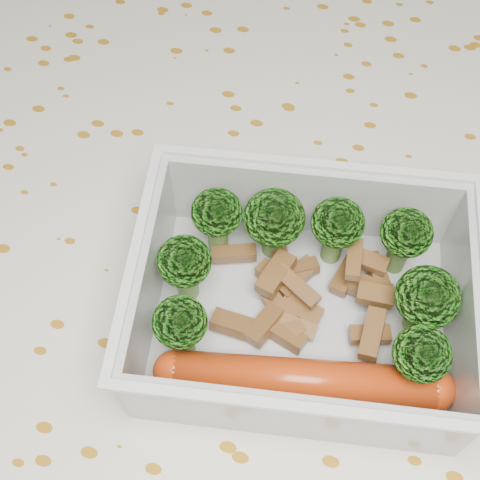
# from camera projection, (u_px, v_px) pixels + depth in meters

# --- Properties ---
(dining_table) EXTENTS (1.40, 0.90, 0.75)m
(dining_table) POSITION_uv_depth(u_px,v_px,m) (253.00, 313.00, 0.51)
(dining_table) COLOR brown
(dining_table) RESTS_ON ground
(tablecloth) EXTENTS (1.46, 0.96, 0.19)m
(tablecloth) POSITION_uv_depth(u_px,v_px,m) (255.00, 283.00, 0.46)
(tablecloth) COLOR silver
(tablecloth) RESTS_ON dining_table
(lunch_container) EXTENTS (0.21, 0.17, 0.07)m
(lunch_container) POSITION_uv_depth(u_px,v_px,m) (302.00, 307.00, 0.39)
(lunch_container) COLOR silver
(lunch_container) RESTS_ON tablecloth
(broccoli_florets) EXTENTS (0.17, 0.12, 0.05)m
(broccoli_florets) POSITION_uv_depth(u_px,v_px,m) (310.00, 264.00, 0.38)
(broccoli_florets) COLOR #608C3F
(broccoli_florets) RESTS_ON lunch_container
(meat_pile) EXTENTS (0.12, 0.08, 0.03)m
(meat_pile) POSITION_uv_depth(u_px,v_px,m) (308.00, 295.00, 0.40)
(meat_pile) COLOR brown
(meat_pile) RESTS_ON lunch_container
(sausage) EXTENTS (0.17, 0.05, 0.02)m
(sausage) POSITION_uv_depth(u_px,v_px,m) (303.00, 380.00, 0.37)
(sausage) COLOR #AC330C
(sausage) RESTS_ON lunch_container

